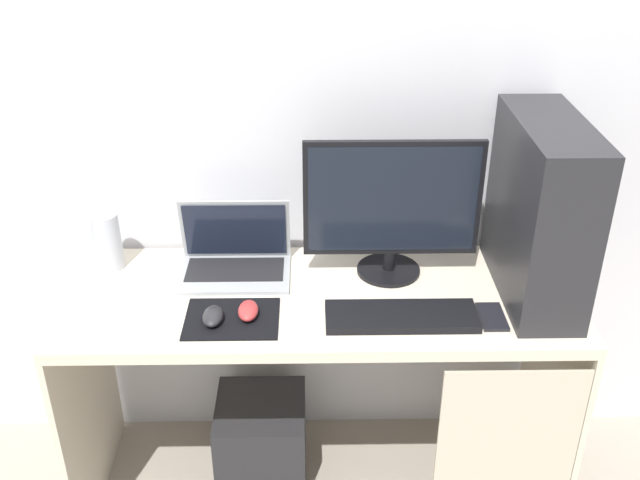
{
  "coord_description": "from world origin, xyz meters",
  "views": [
    {
      "loc": [
        -0.03,
        -1.8,
        1.93
      ],
      "look_at": [
        0.0,
        0.0,
        0.94
      ],
      "focal_mm": 41.06,
      "sensor_mm": 36.0,
      "label": 1
    }
  ],
  "objects_px": {
    "keyboard": "(401,316)",
    "mouse_right": "(213,316)",
    "pc_tower": "(541,211)",
    "laptop": "(235,258)",
    "speaker": "(107,241)",
    "subwoofer": "(262,438)",
    "monitor": "(392,208)",
    "cell_phone": "(492,317)",
    "mouse_left": "(248,311)"
  },
  "relations": [
    {
      "from": "monitor",
      "to": "keyboard",
      "type": "distance_m",
      "value": 0.33
    },
    {
      "from": "laptop",
      "to": "mouse_right",
      "type": "relative_size",
      "value": 3.49
    },
    {
      "from": "keyboard",
      "to": "monitor",
      "type": "bearing_deg",
      "value": 92.48
    },
    {
      "from": "monitor",
      "to": "laptop",
      "type": "relative_size",
      "value": 1.55
    },
    {
      "from": "keyboard",
      "to": "mouse_right",
      "type": "height_order",
      "value": "mouse_right"
    },
    {
      "from": "keyboard",
      "to": "mouse_right",
      "type": "bearing_deg",
      "value": -179.45
    },
    {
      "from": "monitor",
      "to": "speaker",
      "type": "bearing_deg",
      "value": 176.76
    },
    {
      "from": "mouse_right",
      "to": "cell_phone",
      "type": "distance_m",
      "value": 0.77
    },
    {
      "from": "mouse_left",
      "to": "cell_phone",
      "type": "distance_m",
      "value": 0.68
    },
    {
      "from": "monitor",
      "to": "mouse_left",
      "type": "relative_size",
      "value": 5.41
    },
    {
      "from": "speaker",
      "to": "subwoofer",
      "type": "relative_size",
      "value": 0.62
    },
    {
      "from": "monitor",
      "to": "keyboard",
      "type": "height_order",
      "value": "monitor"
    },
    {
      "from": "laptop",
      "to": "mouse_right",
      "type": "height_order",
      "value": "laptop"
    },
    {
      "from": "monitor",
      "to": "cell_phone",
      "type": "xyz_separation_m",
      "value": [
        0.26,
        -0.25,
        -0.22
      ]
    },
    {
      "from": "monitor",
      "to": "pc_tower",
      "type": "bearing_deg",
      "value": -13.24
    },
    {
      "from": "keyboard",
      "to": "laptop",
      "type": "bearing_deg",
      "value": 150.65
    },
    {
      "from": "keyboard",
      "to": "mouse_left",
      "type": "distance_m",
      "value": 0.42
    },
    {
      "from": "laptop",
      "to": "mouse_left",
      "type": "height_order",
      "value": "laptop"
    },
    {
      "from": "monitor",
      "to": "mouse_right",
      "type": "distance_m",
      "value": 0.6
    },
    {
      "from": "mouse_left",
      "to": "mouse_right",
      "type": "relative_size",
      "value": 1.0
    },
    {
      "from": "cell_phone",
      "to": "pc_tower",
      "type": "bearing_deg",
      "value": 46.85
    },
    {
      "from": "pc_tower",
      "to": "laptop",
      "type": "distance_m",
      "value": 0.91
    },
    {
      "from": "monitor",
      "to": "mouse_left",
      "type": "height_order",
      "value": "monitor"
    },
    {
      "from": "laptop",
      "to": "cell_phone",
      "type": "height_order",
      "value": "laptop"
    },
    {
      "from": "pc_tower",
      "to": "laptop",
      "type": "bearing_deg",
      "value": 172.45
    },
    {
      "from": "monitor",
      "to": "subwoofer",
      "type": "height_order",
      "value": "monitor"
    },
    {
      "from": "mouse_right",
      "to": "subwoofer",
      "type": "distance_m",
      "value": 0.67
    },
    {
      "from": "mouse_left",
      "to": "cell_phone",
      "type": "height_order",
      "value": "mouse_left"
    },
    {
      "from": "laptop",
      "to": "speaker",
      "type": "xyz_separation_m",
      "value": [
        -0.39,
        0.03,
        0.05
      ]
    },
    {
      "from": "pc_tower",
      "to": "mouse_left",
      "type": "xyz_separation_m",
      "value": [
        -0.82,
        -0.13,
        -0.24
      ]
    },
    {
      "from": "monitor",
      "to": "cell_phone",
      "type": "relative_size",
      "value": 4.0
    },
    {
      "from": "keyboard",
      "to": "speaker",
      "type": "bearing_deg",
      "value": 161.06
    },
    {
      "from": "monitor",
      "to": "cell_phone",
      "type": "height_order",
      "value": "monitor"
    },
    {
      "from": "keyboard",
      "to": "subwoofer",
      "type": "bearing_deg",
      "value": 155.9
    },
    {
      "from": "keyboard",
      "to": "mouse_left",
      "type": "bearing_deg",
      "value": 177.3
    },
    {
      "from": "speaker",
      "to": "cell_phone",
      "type": "bearing_deg",
      "value": -14.68
    },
    {
      "from": "mouse_right",
      "to": "monitor",
      "type": "bearing_deg",
      "value": 26.62
    },
    {
      "from": "pc_tower",
      "to": "mouse_right",
      "type": "distance_m",
      "value": 0.96
    },
    {
      "from": "pc_tower",
      "to": "cell_phone",
      "type": "bearing_deg",
      "value": -133.15
    },
    {
      "from": "pc_tower",
      "to": "mouse_right",
      "type": "bearing_deg",
      "value": -170.08
    },
    {
      "from": "speaker",
      "to": "keyboard",
      "type": "bearing_deg",
      "value": -18.94
    },
    {
      "from": "pc_tower",
      "to": "speaker",
      "type": "xyz_separation_m",
      "value": [
        -1.26,
        0.14,
        -0.17
      ]
    },
    {
      "from": "monitor",
      "to": "speaker",
      "type": "height_order",
      "value": "monitor"
    },
    {
      "from": "monitor",
      "to": "laptop",
      "type": "height_order",
      "value": "monitor"
    },
    {
      "from": "mouse_right",
      "to": "keyboard",
      "type": "bearing_deg",
      "value": 0.55
    },
    {
      "from": "monitor",
      "to": "subwoofer",
      "type": "xyz_separation_m",
      "value": [
        -0.41,
        -0.06,
        -0.84
      ]
    },
    {
      "from": "mouse_left",
      "to": "speaker",
      "type": "bearing_deg",
      "value": 148.0
    },
    {
      "from": "cell_phone",
      "to": "subwoofer",
      "type": "xyz_separation_m",
      "value": [
        -0.67,
        0.18,
        -0.62
      ]
    },
    {
      "from": "monitor",
      "to": "keyboard",
      "type": "xyz_separation_m",
      "value": [
        0.01,
        -0.25,
        -0.21
      ]
    },
    {
      "from": "speaker",
      "to": "cell_phone",
      "type": "xyz_separation_m",
      "value": [
        1.12,
        -0.29,
        -0.09
      ]
    }
  ]
}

